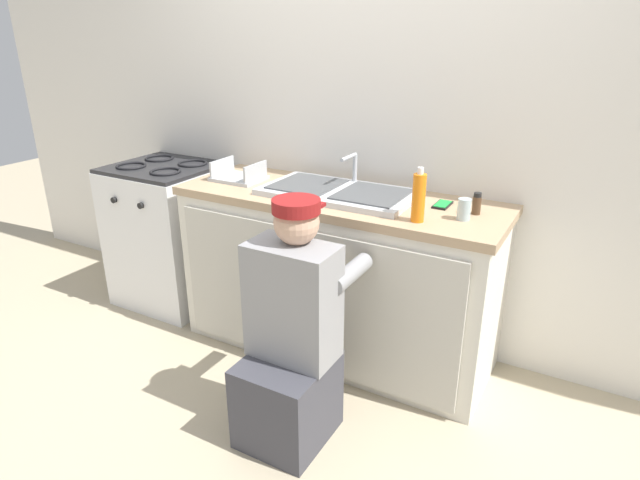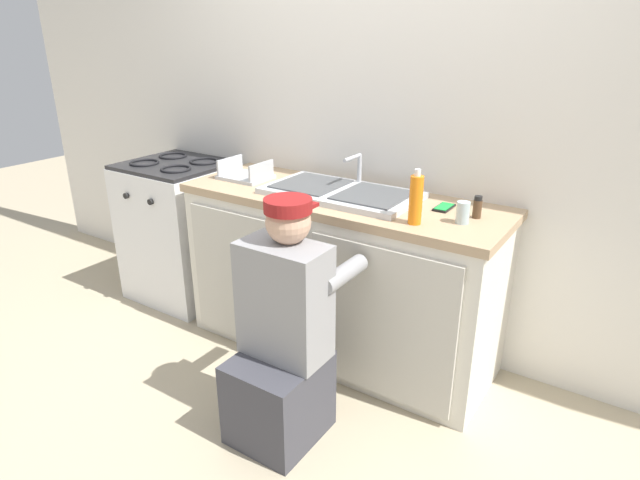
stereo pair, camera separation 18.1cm
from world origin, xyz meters
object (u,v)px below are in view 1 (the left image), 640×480
object	(u,v)px
soap_bottle_orange	(419,197)
dish_rack_tray	(239,176)
water_glass	(464,209)
stove_range	(170,234)
sink_double_basin	(339,191)
spice_bottle_pepper	(477,204)
plumber_person	(291,344)
cell_phone	(443,205)

from	to	relation	value
soap_bottle_orange	dish_rack_tray	xyz separation A→B (m)	(-1.14, 0.17, -0.09)
water_glass	soap_bottle_orange	xyz separation A→B (m)	(-0.18, -0.12, 0.06)
stove_range	soap_bottle_orange	xyz separation A→B (m)	(1.76, -0.19, 0.57)
sink_double_basin	soap_bottle_orange	world-z (taller)	soap_bottle_orange
water_glass	spice_bottle_pepper	distance (m)	0.11
plumber_person	dish_rack_tray	world-z (taller)	plumber_person
plumber_person	water_glass	distance (m)	0.99
sink_double_basin	dish_rack_tray	bearing A→B (deg)	-178.16
stove_range	soap_bottle_orange	bearing A→B (deg)	-6.07
sink_double_basin	cell_phone	bearing A→B (deg)	9.50
water_glass	sink_double_basin	bearing A→B (deg)	174.46
sink_double_basin	cell_phone	size ratio (longest dim) A/B	5.71
sink_double_basin	dish_rack_tray	size ratio (longest dim) A/B	2.86
cell_phone	dish_rack_tray	bearing A→B (deg)	-174.66
plumber_person	water_glass	bearing A→B (deg)	51.32
soap_bottle_orange	spice_bottle_pepper	xyz separation A→B (m)	(0.21, 0.23, -0.06)
dish_rack_tray	sink_double_basin	bearing A→B (deg)	1.84
soap_bottle_orange	cell_phone	bearing A→B (deg)	83.39
plumber_person	spice_bottle_pepper	distance (m)	1.08
plumber_person	water_glass	world-z (taller)	plumber_person
stove_range	cell_phone	distance (m)	1.85
plumber_person	water_glass	xyz separation A→B (m)	(0.53, 0.66, 0.51)
stove_range	dish_rack_tray	world-z (taller)	dish_rack_tray
soap_bottle_orange	spice_bottle_pepper	bearing A→B (deg)	48.01
sink_double_basin	dish_rack_tray	world-z (taller)	sink_double_basin
spice_bottle_pepper	water_glass	bearing A→B (deg)	-105.94
spice_bottle_pepper	dish_rack_tray	bearing A→B (deg)	-177.37
plumber_person	dish_rack_tray	bearing A→B (deg)	138.27
stove_range	plumber_person	bearing A→B (deg)	-27.13
plumber_person	stove_range	bearing A→B (deg)	152.87
stove_range	plumber_person	size ratio (longest dim) A/B	0.86
soap_bottle_orange	dish_rack_tray	size ratio (longest dim) A/B	0.89
plumber_person	cell_phone	distance (m)	1.01
sink_double_basin	stove_range	distance (m)	1.35
cell_phone	water_glass	size ratio (longest dim) A/B	1.40
cell_phone	dish_rack_tray	distance (m)	1.18
soap_bottle_orange	water_glass	bearing A→B (deg)	34.92
stove_range	dish_rack_tray	distance (m)	0.78
sink_double_basin	plumber_person	xyz separation A→B (m)	(0.15, -0.72, -0.48)
cell_phone	soap_bottle_orange	xyz separation A→B (m)	(-0.03, -0.28, 0.11)
spice_bottle_pepper	stove_range	bearing A→B (deg)	-178.73
cell_phone	dish_rack_tray	size ratio (longest dim) A/B	0.50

